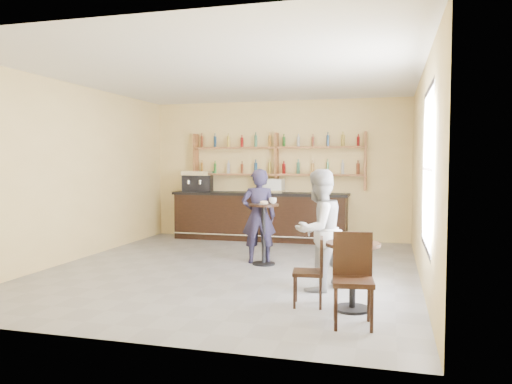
% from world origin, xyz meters
% --- Properties ---
extents(floor, '(7.00, 7.00, 0.00)m').
position_xyz_m(floor, '(0.00, 0.00, 0.00)').
color(floor, slate).
rests_on(floor, ground).
extents(ceiling, '(7.00, 7.00, 0.00)m').
position_xyz_m(ceiling, '(0.00, 0.00, 3.20)').
color(ceiling, white).
rests_on(ceiling, wall_back).
extents(wall_back, '(7.00, 0.00, 7.00)m').
position_xyz_m(wall_back, '(0.00, 3.50, 1.60)').
color(wall_back, '#F8D98D').
rests_on(wall_back, floor).
extents(wall_front, '(7.00, 0.00, 7.00)m').
position_xyz_m(wall_front, '(0.00, -3.50, 1.60)').
color(wall_front, '#F8D98D').
rests_on(wall_front, floor).
extents(wall_left, '(0.00, 7.00, 7.00)m').
position_xyz_m(wall_left, '(-3.00, 0.00, 1.60)').
color(wall_left, '#F8D98D').
rests_on(wall_left, floor).
extents(wall_right, '(0.00, 7.00, 7.00)m').
position_xyz_m(wall_right, '(3.00, 0.00, 1.60)').
color(wall_right, '#F8D98D').
rests_on(wall_right, floor).
extents(window_pane, '(0.00, 2.00, 2.00)m').
position_xyz_m(window_pane, '(2.99, -1.20, 1.70)').
color(window_pane, white).
rests_on(window_pane, wall_right).
extents(window_frame, '(0.04, 1.70, 2.10)m').
position_xyz_m(window_frame, '(2.99, -1.20, 1.70)').
color(window_frame, black).
rests_on(window_frame, wall_right).
extents(shelf_unit, '(4.00, 0.26, 1.40)m').
position_xyz_m(shelf_unit, '(0.00, 3.37, 1.81)').
color(shelf_unit, brown).
rests_on(shelf_unit, wall_back).
extents(liquor_bottles, '(3.68, 0.10, 1.00)m').
position_xyz_m(liquor_bottles, '(0.00, 3.37, 1.98)').
color(liquor_bottles, '#8C5919').
rests_on(liquor_bottles, shelf_unit).
extents(bar_counter, '(4.04, 0.79, 1.09)m').
position_xyz_m(bar_counter, '(-0.35, 3.15, 0.55)').
color(bar_counter, black).
rests_on(bar_counter, floor).
extents(espresso_machine, '(0.73, 0.53, 0.48)m').
position_xyz_m(espresso_machine, '(-1.86, 3.15, 1.33)').
color(espresso_machine, black).
rests_on(espresso_machine, bar_counter).
extents(pastry_case, '(0.54, 0.44, 0.32)m').
position_xyz_m(pastry_case, '(-0.05, 3.15, 1.25)').
color(pastry_case, silver).
rests_on(pastry_case, bar_counter).
extents(pedestal_table, '(0.55, 0.55, 1.06)m').
position_xyz_m(pedestal_table, '(0.42, 0.50, 0.53)').
color(pedestal_table, black).
rests_on(pedestal_table, floor).
extents(napkin, '(0.16, 0.16, 0.00)m').
position_xyz_m(napkin, '(0.42, 0.50, 1.07)').
color(napkin, white).
rests_on(napkin, pedestal_table).
extents(donut, '(0.18, 0.18, 0.05)m').
position_xyz_m(donut, '(0.43, 0.49, 1.09)').
color(donut, '#E79F54').
rests_on(donut, napkin).
extents(cup_pedestal, '(0.16, 0.16, 0.10)m').
position_xyz_m(cup_pedestal, '(0.56, 0.60, 1.12)').
color(cup_pedestal, white).
rests_on(cup_pedestal, pedestal_table).
extents(man_main, '(0.70, 0.56, 1.67)m').
position_xyz_m(man_main, '(0.30, 0.63, 0.84)').
color(man_main, black).
rests_on(man_main, floor).
extents(cafe_table, '(0.75, 0.75, 0.83)m').
position_xyz_m(cafe_table, '(2.12, -1.82, 0.41)').
color(cafe_table, black).
rests_on(cafe_table, floor).
extents(cup_cafe, '(0.11, 0.11, 0.08)m').
position_xyz_m(cup_cafe, '(2.17, -1.82, 0.87)').
color(cup_cafe, white).
rests_on(cup_cafe, cafe_table).
extents(chair_west, '(0.41, 0.41, 0.86)m').
position_xyz_m(chair_west, '(1.57, -1.77, 0.43)').
color(chair_west, black).
rests_on(chair_west, floor).
extents(chair_south, '(0.49, 0.49, 1.01)m').
position_xyz_m(chair_south, '(2.17, -2.42, 0.51)').
color(chair_south, black).
rests_on(chair_south, floor).
extents(patron_second, '(1.00, 1.04, 1.69)m').
position_xyz_m(patron_second, '(1.59, -0.97, 0.85)').
color(patron_second, gray).
rests_on(patron_second, floor).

